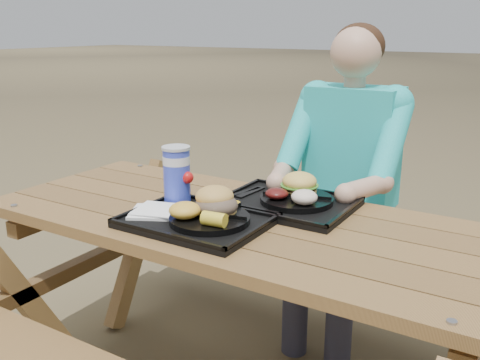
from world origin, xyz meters
The scene contains 17 objects.
picnic_table centered at (0.00, 0.00, 0.38)m, with size 1.80×1.49×0.75m, color #999999, non-canonical shape.
tray_near centered at (-0.08, -0.14, 0.76)m, with size 0.45×0.35×0.02m, color black.
tray_far centered at (0.09, 0.18, 0.76)m, with size 0.45×0.35×0.02m, color black.
plate_near centered at (-0.03, -0.14, 0.78)m, with size 0.26×0.26×0.02m, color black.
plate_far centered at (0.12, 0.19, 0.78)m, with size 0.26×0.26×0.02m, color black.
napkin_stack centered at (-0.24, -0.17, 0.78)m, with size 0.15×0.15×0.02m, color white.
soda_cup centered at (-0.25, -0.03, 0.87)m, with size 0.09×0.09×0.19m, color #1A2CC3.
condiment_bbq centered at (-0.07, -0.02, 0.79)m, with size 0.05×0.05×0.03m, color #321205.
condiment_mustard centered at (-0.02, -0.01, 0.79)m, with size 0.05×0.05×0.03m, color gold.
sandwich centered at (-0.02, -0.11, 0.86)m, with size 0.13×0.13×0.14m, color gold, non-canonical shape.
mac_cheese centered at (-0.09, -0.19, 0.82)m, with size 0.10×0.10×0.05m, color yellow.
corn_cob centered at (0.03, -0.21, 0.81)m, with size 0.07×0.07×0.04m, color yellow, non-canonical shape.
cutlery_far centered at (-0.07, 0.20, 0.77)m, with size 0.03×0.16×0.01m, color black.
burger centered at (0.11, 0.24, 0.85)m, with size 0.13×0.13×0.11m, color #F2C555, non-canonical shape.
baked_beans centered at (0.07, 0.13, 0.81)m, with size 0.08×0.08×0.04m, color #551211.
potato_salad centered at (0.18, 0.13, 0.81)m, with size 0.09×0.09×0.05m, color white.
diner centered at (0.12, 0.71, 0.64)m, with size 0.48×0.84×1.28m, color #16709A, non-canonical shape.
Camera 1 is at (0.90, -1.46, 1.37)m, focal length 40.00 mm.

